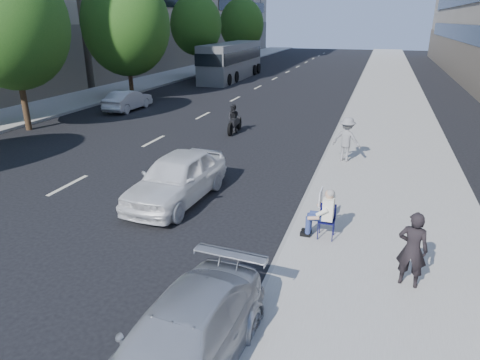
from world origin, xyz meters
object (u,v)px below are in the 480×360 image
at_px(pedestrian_woman, 412,249).
at_px(parked_sedan, 181,343).
at_px(jogger, 347,139).
at_px(motorcycle, 234,120).
at_px(seated_protester, 323,210).
at_px(white_sedan_near, 177,178).
at_px(bus, 232,61).
at_px(white_sedan_mid, 128,100).

bearing_deg(pedestrian_woman, parked_sedan, 56.63).
xyz_separation_m(jogger, parked_sedan, (-1.50, -11.66, -0.40)).
bearing_deg(pedestrian_woman, motorcycle, -44.96).
xyz_separation_m(jogger, pedestrian_woman, (1.98, -8.15, -0.04)).
bearing_deg(parked_sedan, seated_protester, 77.75).
height_order(seated_protester, pedestrian_woman, pedestrian_woman).
relative_size(pedestrian_woman, white_sedan_near, 0.37).
distance_m(pedestrian_woman, bus, 34.87).
relative_size(jogger, white_sedan_near, 0.39).
xyz_separation_m(white_sedan_near, bus, (-8.07, 28.73, 0.88)).
relative_size(seated_protester, white_sedan_near, 0.30).
relative_size(white_sedan_mid, bus, 0.31).
bearing_deg(jogger, pedestrian_woman, 118.63).
distance_m(motorcycle, bus, 21.27).
xyz_separation_m(white_sedan_mid, bus, (1.16, 16.62, 1.01)).
bearing_deg(parked_sedan, motorcycle, 109.72).
height_order(pedestrian_woman, parked_sedan, pedestrian_woman).
bearing_deg(jogger, white_sedan_mid, -11.24).
xyz_separation_m(jogger, motorcycle, (-5.72, 3.41, -0.37)).
distance_m(seated_protester, white_sedan_mid, 19.30).
bearing_deg(white_sedan_near, pedestrian_woman, -20.08).
bearing_deg(pedestrian_woman, seated_protester, -26.86).
bearing_deg(pedestrian_woman, bus, -53.68).
xyz_separation_m(pedestrian_woman, parked_sedan, (-3.48, -3.52, -0.36)).
relative_size(parked_sedan, white_sedan_mid, 1.11).
distance_m(jogger, parked_sedan, 11.77).
xyz_separation_m(jogger, bus, (-12.73, 23.46, 0.63)).
bearing_deg(white_sedan_near, white_sedan_mid, 130.69).
distance_m(jogger, white_sedan_mid, 15.49).
relative_size(pedestrian_woman, bus, 0.14).
height_order(parked_sedan, white_sedan_near, white_sedan_near).
distance_m(pedestrian_woman, parked_sedan, 4.96).
xyz_separation_m(pedestrian_woman, motorcycle, (-7.70, 11.55, -0.33)).
xyz_separation_m(seated_protester, motorcycle, (-5.71, 9.99, -0.24)).
xyz_separation_m(parked_sedan, motorcycle, (-4.22, 15.07, 0.03)).
height_order(pedestrian_woman, white_sedan_mid, pedestrian_woman).
bearing_deg(jogger, seated_protester, 104.87).
bearing_deg(parked_sedan, bus, 111.81).
bearing_deg(jogger, parked_sedan, 97.64).
bearing_deg(seated_protester, white_sedan_mid, 135.97).
xyz_separation_m(pedestrian_woman, white_sedan_mid, (-15.87, 14.99, -0.35)).
height_order(jogger, white_sedan_mid, jogger).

